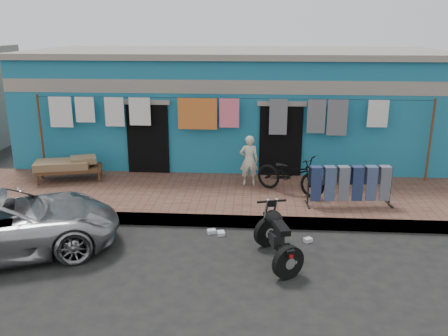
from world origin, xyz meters
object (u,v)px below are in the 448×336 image
jeans_rack (350,185)px  seated_person (249,160)px  charpoy (70,170)px  motorcycle (278,235)px  bicycle (290,170)px

jeans_rack → seated_person: bearing=150.8°
charpoy → jeans_rack: bearing=-10.6°
seated_person → motorcycle: 3.57m
bicycle → jeans_rack: bearing=-89.5°
bicycle → charpoy: bicycle is taller
motorcycle → charpoy: size_ratio=0.90×
seated_person → motorcycle: seated_person is taller
motorcycle → charpoy: motorcycle is taller
bicycle → jeans_rack: (1.24, -0.72, -0.10)m
charpoy → jeans_rack: size_ratio=0.94×
seated_person → charpoy: bearing=-4.6°
motorcycle → jeans_rack: size_ratio=0.84×
seated_person → bicycle: (0.98, -0.52, -0.07)m
seated_person → bicycle: size_ratio=0.72×
motorcycle → charpoy: 6.24m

